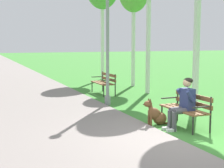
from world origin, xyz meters
TOP-DOWN VIEW (x-y plane):
  - ground_plane at (0.00, 0.00)m, footprint 120.00×120.00m
  - paved_path at (-2.17, 24.00)m, footprint 3.91×60.00m
  - park_bench_near at (0.63, 0.93)m, footprint 0.55×1.50m
  - park_bench_mid at (0.68, 6.75)m, footprint 0.55×1.50m
  - person_seated_on_near_bench at (0.42, 0.77)m, footprint 0.74×0.49m
  - dog_brown at (0.03, 1.38)m, footprint 0.83×0.30m
  - lamp_post_near at (-0.09, 4.45)m, footprint 0.24×0.24m

SIDE VIEW (x-z plane):
  - ground_plane at x=0.00m, z-range 0.00..0.00m
  - paved_path at x=-2.17m, z-range 0.00..0.04m
  - dog_brown at x=0.03m, z-range -0.09..0.61m
  - park_bench_near at x=0.63m, z-range 0.09..0.94m
  - park_bench_mid at x=0.68m, z-range 0.09..0.94m
  - person_seated_on_near_bench at x=0.42m, z-range 0.06..1.31m
  - lamp_post_near at x=-0.09m, z-range 0.07..4.35m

